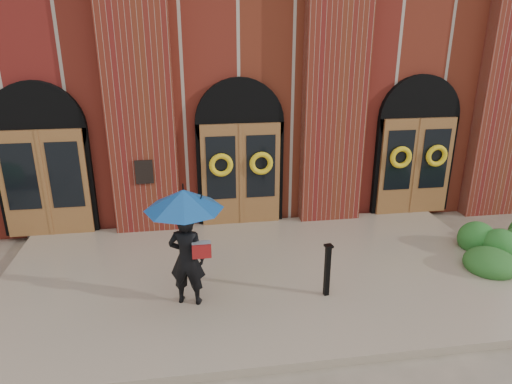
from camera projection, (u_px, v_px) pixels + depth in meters
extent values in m
plane|color=gray|center=(258.00, 284.00, 8.98)|extent=(90.00, 90.00, 0.00)
cube|color=gray|center=(257.00, 276.00, 9.09)|extent=(10.00, 5.30, 0.15)
cube|color=#5F2514|center=(219.00, 65.00, 16.07)|extent=(16.00, 12.00, 7.00)
cube|color=black|center=(144.00, 172.00, 10.40)|extent=(0.40, 0.05, 0.55)
cube|color=#5F2514|center=(138.00, 88.00, 10.01)|extent=(1.50, 0.45, 7.00)
cube|color=#5F2514|center=(335.00, 85.00, 10.65)|extent=(1.50, 0.45, 7.00)
cube|color=#5F2514|center=(510.00, 81.00, 11.29)|extent=(1.50, 0.45, 7.00)
cube|color=olive|center=(45.00, 184.00, 10.38)|extent=(1.90, 0.10, 2.50)
cylinder|color=black|center=(38.00, 128.00, 10.09)|extent=(2.10, 0.22, 2.10)
cube|color=olive|center=(241.00, 175.00, 11.03)|extent=(1.90, 0.10, 2.50)
cylinder|color=black|center=(240.00, 122.00, 10.73)|extent=(2.10, 0.22, 2.10)
cube|color=olive|center=(415.00, 167.00, 11.67)|extent=(1.90, 0.10, 2.50)
cylinder|color=black|center=(418.00, 117.00, 11.37)|extent=(2.10, 0.22, 2.10)
torus|color=yellow|center=(221.00, 165.00, 10.74)|extent=(0.57, 0.13, 0.57)
torus|color=yellow|center=(261.00, 163.00, 10.88)|extent=(0.57, 0.13, 0.57)
torus|color=yellow|center=(401.00, 157.00, 11.39)|extent=(0.57, 0.13, 0.57)
torus|color=yellow|center=(437.00, 156.00, 11.52)|extent=(0.57, 0.13, 0.57)
imported|color=black|center=(187.00, 259.00, 7.84)|extent=(0.71, 0.56, 1.72)
cone|color=navy|center=(184.00, 199.00, 7.47)|extent=(1.63, 1.63, 0.34)
cylinder|color=black|center=(188.00, 226.00, 7.58)|extent=(0.02, 0.02, 0.57)
cube|color=#9A9D9E|center=(202.00, 249.00, 7.67)|extent=(0.35, 0.24, 0.25)
cube|color=maroon|center=(202.00, 252.00, 7.58)|extent=(0.32, 0.11, 0.25)
cube|color=black|center=(327.00, 271.00, 8.18)|extent=(0.10, 0.10, 0.97)
cube|color=black|center=(329.00, 246.00, 8.01)|extent=(0.16, 0.16, 0.04)
ellipsoid|color=#25561F|center=(506.00, 252.00, 9.65)|extent=(1.52, 1.31, 0.54)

